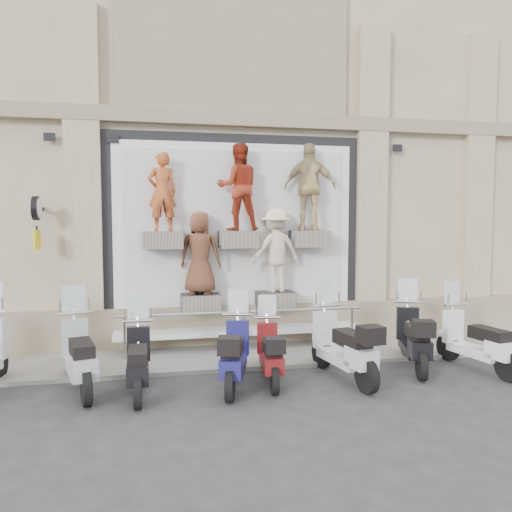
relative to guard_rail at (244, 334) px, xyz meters
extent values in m
plane|color=#2C2C2E|center=(0.00, -2.00, -0.47)|extent=(90.00, 90.00, 0.00)
cube|color=gray|center=(0.00, 0.10, -0.43)|extent=(16.00, 2.20, 0.08)
cube|color=black|center=(0.00, 0.96, 1.93)|extent=(5.60, 0.10, 4.30)
cube|color=white|center=(0.00, 0.90, 1.93)|extent=(5.10, 0.06, 3.90)
cube|color=white|center=(0.00, 0.86, 1.93)|extent=(4.70, 0.04, 3.60)
cube|color=white|center=(0.00, 0.55, -0.05)|extent=(5.10, 0.75, 0.10)
cube|color=#28282B|center=(-1.55, 0.59, 1.86)|extent=(0.80, 0.50, 0.35)
imported|color=#D35F2B|center=(-1.55, 0.59, 2.83)|extent=(0.62, 0.45, 1.58)
cube|color=#28282B|center=(0.00, 0.59, 1.86)|extent=(0.80, 0.50, 0.35)
imported|color=maroon|center=(0.00, 0.59, 2.94)|extent=(0.88, 0.69, 1.80)
cube|color=#28282B|center=(1.55, 0.59, 1.86)|extent=(0.80, 0.50, 0.35)
imported|color=tan|center=(1.55, 0.59, 2.97)|extent=(1.17, 0.71, 1.86)
cube|color=#28282B|center=(-0.80, 0.59, 0.56)|extent=(0.80, 0.50, 0.35)
imported|color=brown|center=(-0.80, 0.59, 1.59)|extent=(0.94, 0.73, 1.71)
cube|color=#28282B|center=(0.80, 0.59, 0.56)|extent=(0.80, 0.50, 0.35)
imported|color=#FCE8C5|center=(0.80, 0.59, 1.62)|extent=(1.25, 0.86, 1.77)
cube|color=black|center=(-3.90, 0.72, 2.49)|extent=(0.06, 0.56, 0.06)
cylinder|color=black|center=(-3.90, 0.45, 2.49)|extent=(0.10, 0.46, 0.46)
cube|color=yellow|center=(-3.90, 0.45, 1.89)|extent=(0.04, 0.50, 0.38)
camera|label=1|loc=(-1.77, -9.65, 2.27)|focal=35.00mm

